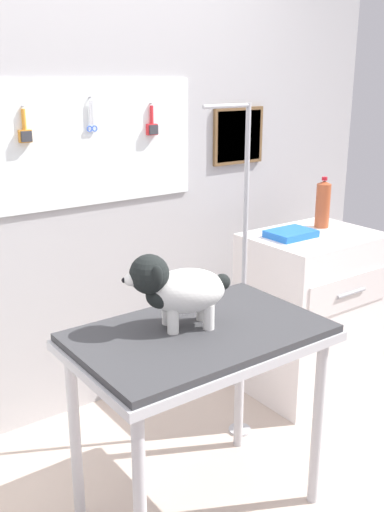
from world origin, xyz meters
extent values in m
cube|color=#AEACAE|center=(0.00, 1.28, 1.15)|extent=(4.00, 0.06, 2.30)
cube|color=white|center=(-0.07, 1.24, 1.39)|extent=(1.46, 0.02, 0.59)
cylinder|color=gray|center=(-0.23, 1.23, 1.57)|extent=(0.01, 0.02, 0.01)
cylinder|color=orange|center=(-0.23, 1.22, 1.52)|extent=(0.02, 0.02, 0.09)
cube|color=orange|center=(-0.23, 1.22, 1.45)|extent=(0.06, 0.02, 0.06)
cube|color=#333338|center=(-0.23, 1.21, 1.45)|extent=(0.05, 0.01, 0.05)
cylinder|color=gray|center=(0.10, 1.23, 1.60)|extent=(0.01, 0.02, 0.01)
cube|color=silver|center=(0.09, 1.22, 1.53)|extent=(0.01, 0.00, 0.11)
cube|color=silver|center=(0.10, 1.22, 1.53)|extent=(0.01, 0.00, 0.11)
torus|color=blue|center=(0.08, 1.22, 1.46)|extent=(0.03, 0.01, 0.03)
torus|color=blue|center=(0.11, 1.22, 1.46)|extent=(0.03, 0.01, 0.03)
cylinder|color=gray|center=(0.43, 1.23, 1.57)|extent=(0.01, 0.02, 0.01)
cylinder|color=red|center=(0.43, 1.22, 1.51)|extent=(0.02, 0.02, 0.09)
cube|color=red|center=(0.43, 1.22, 1.44)|extent=(0.06, 0.02, 0.06)
cube|color=#333338|center=(0.43, 1.21, 1.44)|extent=(0.05, 0.01, 0.05)
cube|color=brown|center=(1.02, 1.24, 1.37)|extent=(0.35, 0.02, 0.32)
cube|color=#A2804D|center=(1.02, 1.23, 1.37)|extent=(0.31, 0.01, 0.28)
cylinder|color=#B7B7BC|center=(-0.40, 0.02, 0.37)|extent=(0.04, 0.04, 0.74)
cylinder|color=#B7B7BC|center=(0.43, 0.02, 0.37)|extent=(0.04, 0.04, 0.74)
cylinder|color=#B7B7BC|center=(-0.40, 0.50, 0.37)|extent=(0.04, 0.04, 0.74)
cylinder|color=#B7B7BC|center=(0.43, 0.50, 0.37)|extent=(0.04, 0.04, 0.74)
cube|color=#B7B7BC|center=(0.01, 0.26, 0.76)|extent=(0.95, 0.60, 0.03)
cube|color=#37373A|center=(0.01, 0.26, 0.79)|extent=(0.92, 0.58, 0.03)
cylinder|color=#B7B7BC|center=(0.51, 0.58, 0.01)|extent=(0.11, 0.11, 0.01)
cylinder|color=#B7B7BC|center=(0.51, 0.58, 0.80)|extent=(0.02, 0.02, 1.59)
cylinder|color=#B7B7BC|center=(0.39, 0.58, 1.58)|extent=(0.24, 0.02, 0.02)
cylinder|color=white|center=(-0.09, 0.29, 0.85)|extent=(0.04, 0.04, 0.10)
cylinder|color=white|center=(-0.06, 0.37, 0.85)|extent=(0.04, 0.04, 0.10)
cylinder|color=white|center=(0.04, 0.24, 0.85)|extent=(0.04, 0.04, 0.10)
cylinder|color=white|center=(0.07, 0.32, 0.85)|extent=(0.04, 0.04, 0.10)
ellipsoid|color=white|center=(-0.01, 0.31, 0.95)|extent=(0.34, 0.27, 0.16)
ellipsoid|color=black|center=(-0.11, 0.34, 0.94)|extent=(0.14, 0.16, 0.09)
sphere|color=black|center=(-0.14, 0.36, 1.03)|extent=(0.15, 0.15, 0.15)
ellipsoid|color=white|center=(-0.20, 0.38, 1.01)|extent=(0.08, 0.07, 0.05)
sphere|color=black|center=(-0.23, 0.39, 1.01)|extent=(0.02, 0.02, 0.02)
ellipsoid|color=black|center=(-0.15, 0.29, 1.04)|extent=(0.05, 0.05, 0.08)
ellipsoid|color=black|center=(-0.11, 0.41, 1.04)|extent=(0.05, 0.05, 0.08)
sphere|color=black|center=(0.12, 0.26, 0.97)|extent=(0.06, 0.06, 0.06)
cube|color=white|center=(1.11, 0.71, 0.45)|extent=(0.68, 0.52, 0.89)
cube|color=silver|center=(1.11, 0.45, 0.64)|extent=(0.60, 0.01, 0.18)
cylinder|color=#99999E|center=(1.11, 0.44, 0.64)|extent=(0.20, 0.02, 0.02)
cylinder|color=#B14E2A|center=(1.25, 0.79, 1.02)|extent=(0.08, 0.08, 0.24)
cone|color=#B14E2A|center=(1.25, 0.79, 1.14)|extent=(0.08, 0.08, 0.02)
cylinder|color=red|center=(1.25, 0.79, 1.17)|extent=(0.03, 0.03, 0.02)
cube|color=blue|center=(0.97, 0.74, 0.91)|extent=(0.24, 0.18, 0.04)
camera|label=1|loc=(-1.18, -1.33, 1.71)|focal=41.14mm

